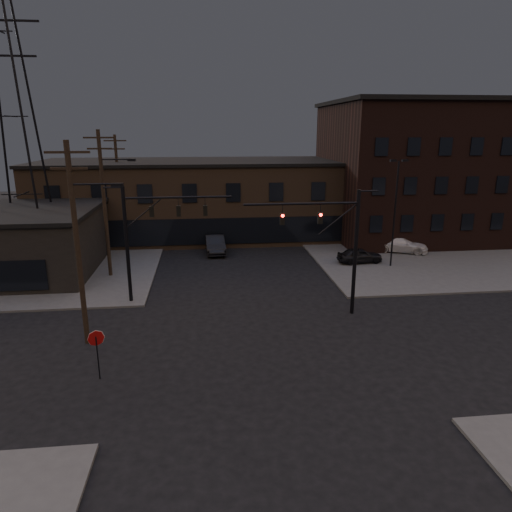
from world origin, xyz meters
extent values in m
plane|color=black|center=(0.00, 0.00, 0.00)|extent=(140.00, 140.00, 0.00)
cube|color=#474744|center=(22.00, 22.00, 0.07)|extent=(30.00, 30.00, 0.15)
cube|color=#474744|center=(-22.00, 22.00, 0.07)|extent=(30.00, 30.00, 0.15)
cube|color=#4E3A29|center=(0.00, 28.00, 4.00)|extent=(40.00, 12.00, 8.00)
cube|color=black|center=(22.00, 26.00, 7.00)|extent=(22.00, 16.00, 14.00)
cylinder|color=black|center=(6.50, 4.50, 4.00)|extent=(0.24, 0.24, 8.00)
cylinder|color=black|center=(3.00, 4.50, 7.20)|extent=(7.00, 0.14, 0.14)
cube|color=#FF140C|center=(4.17, 4.50, 6.30)|extent=(0.28, 0.22, 0.70)
cube|color=#FF140C|center=(1.83, 4.50, 6.30)|extent=(0.28, 0.22, 0.70)
cylinder|color=black|center=(-8.00, 8.00, 4.00)|extent=(0.24, 0.24, 8.00)
cylinder|color=black|center=(-4.50, 8.00, 7.20)|extent=(7.00, 0.14, 0.14)
cube|color=black|center=(-6.25, 8.00, 6.30)|extent=(0.28, 0.22, 0.70)
cube|color=black|center=(-4.50, 8.00, 6.30)|extent=(0.28, 0.22, 0.70)
cube|color=black|center=(-2.75, 8.00, 6.30)|extent=(0.28, 0.22, 0.70)
cylinder|color=black|center=(-8.00, -2.00, 1.10)|extent=(0.06, 0.06, 2.20)
cylinder|color=maroon|center=(-8.00, -1.98, 2.10)|extent=(0.72, 0.33, 0.76)
cylinder|color=black|center=(-9.50, 2.00, 5.50)|extent=(0.28, 0.28, 11.00)
cube|color=black|center=(-9.50, 2.00, 10.40)|extent=(2.20, 0.12, 0.12)
cube|color=black|center=(-9.50, 2.00, 9.60)|extent=(1.80, 0.12, 0.12)
cube|color=black|center=(-7.20, 2.00, 8.75)|extent=(0.60, 0.25, 0.18)
cylinder|color=black|center=(-10.50, 14.00, 5.75)|extent=(0.28, 0.28, 11.50)
cube|color=black|center=(-10.50, 14.00, 10.90)|extent=(2.20, 0.12, 0.12)
cube|color=black|center=(-10.50, 14.00, 10.10)|extent=(1.80, 0.12, 0.12)
cube|color=black|center=(-8.20, 14.00, 9.25)|extent=(0.60, 0.25, 0.18)
cylinder|color=black|center=(-11.50, 26.00, 5.50)|extent=(0.28, 0.28, 11.00)
cube|color=black|center=(-11.50, 26.00, 10.40)|extent=(2.20, 0.12, 0.12)
cube|color=black|center=(-11.50, 26.00, 9.60)|extent=(1.80, 0.12, 0.12)
cylinder|color=black|center=(13.00, 14.00, 4.50)|extent=(0.14, 0.14, 9.00)
cube|color=black|center=(12.50, 14.00, 9.05)|extent=(0.50, 0.28, 0.18)
cube|color=black|center=(13.50, 14.00, 9.05)|extent=(0.50, 0.28, 0.18)
cylinder|color=black|center=(19.00, 19.00, 4.50)|extent=(0.14, 0.14, 9.00)
cube|color=black|center=(18.50, 19.00, 9.05)|extent=(0.50, 0.28, 0.18)
cube|color=black|center=(19.50, 19.00, 9.05)|extent=(0.50, 0.28, 0.18)
imported|color=black|center=(10.64, 15.23, 0.81)|extent=(3.99, 1.86, 1.32)
imported|color=silver|center=(15.72, 18.36, 0.88)|extent=(5.45, 3.87, 1.47)
imported|color=black|center=(-1.91, 20.67, 0.84)|extent=(1.99, 5.14, 1.67)
camera|label=1|loc=(-2.75, -22.13, 11.50)|focal=32.00mm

